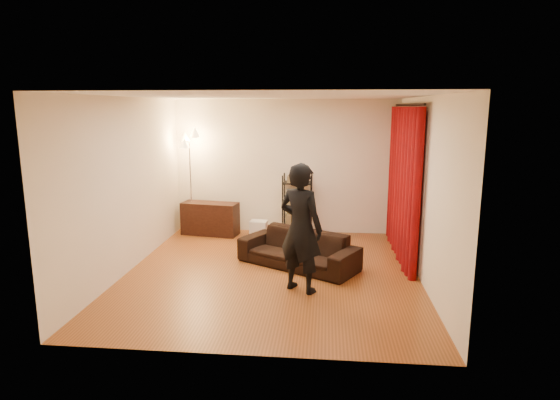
# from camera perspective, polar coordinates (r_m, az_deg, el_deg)

# --- Properties ---
(floor) EXTENTS (5.00, 5.00, 0.00)m
(floor) POSITION_cam_1_polar(r_m,az_deg,el_deg) (7.41, -1.01, -8.82)
(floor) COLOR brown
(floor) RESTS_ON ground
(ceiling) EXTENTS (5.00, 5.00, 0.00)m
(ceiling) POSITION_cam_1_polar(r_m,az_deg,el_deg) (6.96, -1.09, 12.56)
(ceiling) COLOR white
(ceiling) RESTS_ON ground
(wall_back) EXTENTS (5.00, 0.00, 5.00)m
(wall_back) POSITION_cam_1_polar(r_m,az_deg,el_deg) (9.52, 0.71, 4.07)
(wall_back) COLOR #F1E2C8
(wall_back) RESTS_ON ground
(wall_front) EXTENTS (5.00, 0.00, 5.00)m
(wall_front) POSITION_cam_1_polar(r_m,az_deg,el_deg) (4.64, -4.65, -3.70)
(wall_front) COLOR #F1E2C8
(wall_front) RESTS_ON ground
(wall_left) EXTENTS (0.00, 5.00, 5.00)m
(wall_left) POSITION_cam_1_polar(r_m,az_deg,el_deg) (7.65, -18.04, 1.74)
(wall_left) COLOR #F1E2C8
(wall_left) RESTS_ON ground
(wall_right) EXTENTS (0.00, 5.00, 5.00)m
(wall_right) POSITION_cam_1_polar(r_m,az_deg,el_deg) (7.16, 17.15, 1.16)
(wall_right) COLOR #F1E2C8
(wall_right) RESTS_ON ground
(curtain_rod) EXTENTS (0.04, 2.65, 0.04)m
(curtain_rod) POSITION_cam_1_polar(r_m,az_deg,el_deg) (8.14, 15.40, 11.14)
(curtain_rod) COLOR black
(curtain_rod) RESTS_ON wall_right
(curtain) EXTENTS (0.22, 2.65, 2.55)m
(curtain) POSITION_cam_1_polar(r_m,az_deg,el_deg) (8.24, 14.79, 2.04)
(curtain) COLOR #7B0405
(curtain) RESTS_ON ground
(sofa) EXTENTS (2.07, 1.63, 0.57)m
(sofa) POSITION_cam_1_polar(r_m,az_deg,el_deg) (7.61, 2.23, -6.01)
(sofa) COLOR black
(sofa) RESTS_ON ground
(person) EXTENTS (0.79, 0.70, 1.81)m
(person) POSITION_cam_1_polar(r_m,az_deg,el_deg) (6.46, 2.54, -3.44)
(person) COLOR black
(person) RESTS_ON ground
(media_cabinet) EXTENTS (1.18, 0.59, 0.66)m
(media_cabinet) POSITION_cam_1_polar(r_m,az_deg,el_deg) (9.56, -8.50, -2.25)
(media_cabinet) COLOR black
(media_cabinet) RESTS_ON ground
(storage_boxes) EXTENTS (0.37, 0.31, 0.28)m
(storage_boxes) POSITION_cam_1_polar(r_m,az_deg,el_deg) (9.53, -2.61, -3.34)
(storage_boxes) COLOR silver
(storage_boxes) RESTS_ON ground
(wire_shelf) EXTENTS (0.65, 0.54, 1.23)m
(wire_shelf) POSITION_cam_1_polar(r_m,az_deg,el_deg) (9.40, 2.11, -0.57)
(wire_shelf) COLOR black
(wire_shelf) RESTS_ON ground
(floor_lamp) EXTENTS (0.39, 0.39, 2.06)m
(floor_lamp) POSITION_cam_1_polar(r_m,az_deg,el_deg) (9.56, -10.84, 1.98)
(floor_lamp) COLOR silver
(floor_lamp) RESTS_ON ground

